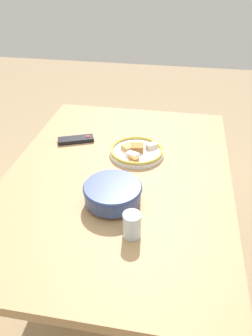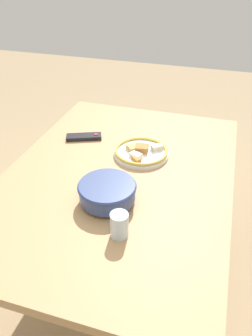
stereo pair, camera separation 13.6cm
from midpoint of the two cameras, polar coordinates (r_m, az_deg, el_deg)
ground_plane at (r=1.93m, az=1.11°, el=-19.47°), size 8.00×8.00×0.00m
dining_table at (r=1.45m, az=1.40°, el=-3.73°), size 1.34×0.95×0.75m
noodle_bowl at (r=1.22m, az=-0.11°, el=-4.22°), size 0.22×0.22×0.08m
food_plate at (r=1.52m, az=5.22°, el=2.73°), size 0.25×0.25×0.05m
tv_remote at (r=1.66m, az=-5.00°, el=5.36°), size 0.12×0.18×0.02m
drinking_glass at (r=1.09m, az=2.45°, el=-10.04°), size 0.06×0.06×0.09m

